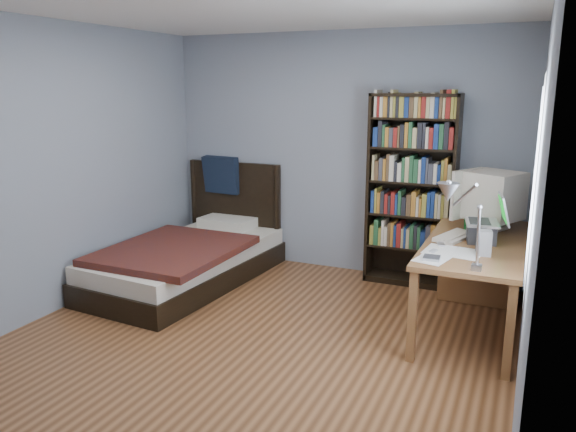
% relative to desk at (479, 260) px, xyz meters
% --- Properties ---
extents(room, '(4.20, 4.24, 2.50)m').
position_rel_desk_xyz_m(room, '(-1.48, -1.59, 0.83)').
color(room, '#5A341A').
rests_on(room, ground).
extents(desk, '(0.75, 1.75, 0.73)m').
position_rel_desk_xyz_m(desk, '(0.00, 0.00, 0.00)').
color(desk, brown).
rests_on(desk, floor).
extents(crt_monitor, '(0.61, 0.56, 0.51)m').
position_rel_desk_xyz_m(crt_monitor, '(0.05, -0.04, 0.60)').
color(crt_monitor, beige).
rests_on(crt_monitor, desk).
extents(laptop, '(0.37, 0.36, 0.40)m').
position_rel_desk_xyz_m(laptop, '(0.05, -0.50, 0.42)').
color(laptop, '#2D2D30').
rests_on(laptop, desk).
extents(desk_lamp, '(0.26, 0.57, 0.68)m').
position_rel_desk_xyz_m(desk_lamp, '(-0.05, -1.67, 0.85)').
color(desk_lamp, '#99999E').
rests_on(desk_lamp, desk).
extents(keyboard, '(0.31, 0.47, 0.04)m').
position_rel_desk_xyz_m(keyboard, '(-0.17, -0.49, 0.32)').
color(keyboard, beige).
rests_on(keyboard, desk).
extents(speaker, '(0.11, 0.11, 0.19)m').
position_rel_desk_xyz_m(speaker, '(0.09, -0.88, 0.40)').
color(speaker, '#939396').
rests_on(speaker, desk).
extents(soda_can, '(0.07, 0.07, 0.13)m').
position_rel_desk_xyz_m(soda_can, '(-0.09, -0.25, 0.37)').
color(soda_can, '#07370C').
rests_on(soda_can, desk).
extents(mouse, '(0.07, 0.12, 0.04)m').
position_rel_desk_xyz_m(mouse, '(-0.02, -0.24, 0.33)').
color(mouse, silver).
rests_on(mouse, desk).
extents(phone_silver, '(0.07, 0.11, 0.02)m').
position_rel_desk_xyz_m(phone_silver, '(-0.24, -0.75, 0.32)').
color(phone_silver, silver).
rests_on(phone_silver, desk).
extents(phone_grey, '(0.06, 0.09, 0.02)m').
position_rel_desk_xyz_m(phone_grey, '(-0.26, -0.96, 0.32)').
color(phone_grey, '#939396').
rests_on(phone_grey, desk).
extents(external_drive, '(0.12, 0.12, 0.02)m').
position_rel_desk_xyz_m(external_drive, '(-0.24, -1.16, 0.32)').
color(external_drive, '#939396').
rests_on(external_drive, desk).
extents(bookshelf, '(0.85, 0.30, 1.88)m').
position_rel_desk_xyz_m(bookshelf, '(-0.70, 0.34, 0.52)').
color(bookshelf, black).
rests_on(bookshelf, floor).
extents(bed, '(1.25, 2.25, 1.16)m').
position_rel_desk_xyz_m(bed, '(-2.75, -0.47, -0.17)').
color(bed, black).
rests_on(bed, floor).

